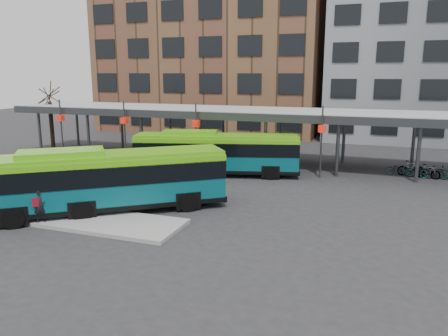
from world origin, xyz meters
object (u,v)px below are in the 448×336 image
Objects in this scene: bus_front at (104,179)px; pedestrian at (40,206)px; bus_rear at (216,152)px; tree at (51,124)px.

bus_front is 7.14× the size of pedestrian.
bus_front is at bearing -118.88° from bus_rear.
bus_rear is (17.14, -3.88, -0.85)m from tree.
bus_rear is at bearing 27.04° from pedestrian.
tree is at bearing 152.06° from bus_rear.
tree reaches higher than pedestrian.
bus_rear is 7.35× the size of pedestrian.
pedestrian is (-3.94, -12.33, -0.63)m from bus_rear.
tree reaches higher than bus_front.
tree is at bearing 83.92° from pedestrian.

